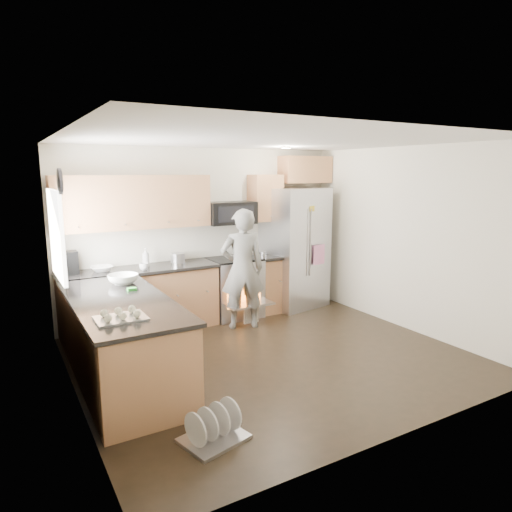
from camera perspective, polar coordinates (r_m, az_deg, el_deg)
ground at (r=5.75m, az=2.05°, el=-12.48°), size 4.50×4.50×0.00m
room_shell at (r=5.32m, az=1.74°, el=4.35°), size 4.54×4.04×2.62m
back_cabinet_run at (r=6.74m, az=-10.07°, el=-0.62°), size 4.45×0.64×2.50m
peninsula at (r=5.17m, az=-16.42°, el=-10.08°), size 0.96×2.36×1.04m
stove_range at (r=7.12m, az=-2.76°, el=-2.25°), size 0.76×0.97×1.79m
refrigerator at (r=7.65m, az=4.88°, el=1.02°), size 1.09×0.91×1.98m
person at (r=6.55m, az=-1.71°, el=-1.65°), size 0.73×0.58×1.74m
dish_rack at (r=4.14m, az=-5.32°, el=-20.94°), size 0.60×0.53×0.32m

